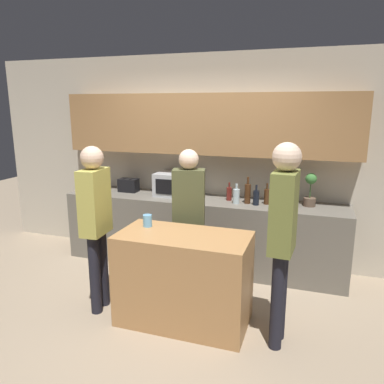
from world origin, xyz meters
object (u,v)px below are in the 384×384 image
at_px(bottle_6, 286,196).
at_px(person_right, 189,210).
at_px(bottle_3, 256,197).
at_px(person_left, 95,215).
at_px(cup_0, 148,221).
at_px(bottle_7, 295,199).
at_px(bottle_2, 248,193).
at_px(microwave, 176,184).
at_px(bottle_1, 236,196).
at_px(bottle_4, 267,196).
at_px(bottle_5, 277,197).
at_px(person_center, 283,228).
at_px(toaster, 129,185).
at_px(bottle_0, 229,193).
at_px(potted_plant, 310,190).

bearing_deg(bottle_6, person_right, -141.75).
xyz_separation_m(bottle_3, person_left, (-1.37, -1.30, 0.02)).
bearing_deg(cup_0, bottle_3, 51.89).
relative_size(bottle_7, person_left, 0.14).
bearing_deg(bottle_2, microwave, 173.74).
relative_size(bottle_1, bottle_3, 1.00).
relative_size(bottle_2, person_left, 0.19).
relative_size(bottle_4, bottle_5, 1.02).
xyz_separation_m(microwave, person_center, (1.50, -1.45, 0.02)).
bearing_deg(bottle_2, toaster, 176.31).
distance_m(cup_0, person_left, 0.51).
bearing_deg(bottle_4, person_right, -134.37).
distance_m(bottle_1, bottle_5, 0.49).
distance_m(bottle_6, cup_0, 1.73).
bearing_deg(bottle_4, person_left, -137.02).
bearing_deg(bottle_1, toaster, 174.35).
height_order(bottle_7, person_left, person_left).
bearing_deg(bottle_5, person_left, -138.65).
bearing_deg(person_right, person_left, 25.86).
distance_m(bottle_5, person_right, 1.15).
height_order(bottle_3, cup_0, bottle_3).
relative_size(bottle_0, bottle_2, 0.69).
height_order(bottle_6, person_center, person_center).
bearing_deg(toaster, bottle_6, -1.75).
distance_m(person_left, person_center, 1.79).
relative_size(potted_plant, bottle_1, 1.62).
distance_m(bottle_4, cup_0, 1.57).
bearing_deg(toaster, bottle_7, -2.58).
height_order(microwave, bottle_7, microwave).
relative_size(bottle_3, bottle_5, 0.97).
xyz_separation_m(cup_0, person_left, (-0.48, -0.17, 0.06)).
relative_size(bottle_4, bottle_7, 1.07).
height_order(bottle_3, person_center, person_center).
relative_size(bottle_1, person_right, 0.15).
distance_m(bottle_3, bottle_7, 0.45).
bearing_deg(bottle_5, person_right, -137.64).
xyz_separation_m(bottle_5, person_center, (0.19, -1.41, 0.08)).
distance_m(person_center, person_right, 1.23).
relative_size(cup_0, person_left, 0.07).
bearing_deg(person_left, bottle_3, 129.96).
distance_m(potted_plant, bottle_5, 0.39).
xyz_separation_m(bottle_4, bottle_7, (0.34, -0.03, -0.01)).
height_order(bottle_1, bottle_7, bottle_1).
relative_size(bottle_4, bottle_6, 0.81).
relative_size(person_left, person_center, 0.95).
distance_m(microwave, cup_0, 1.30).
height_order(toaster, bottle_4, bottle_4).
bearing_deg(cup_0, person_right, 59.72).
distance_m(bottle_7, person_left, 2.26).
bearing_deg(potted_plant, cup_0, -139.38).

